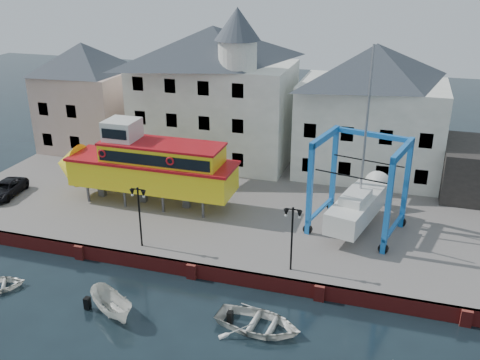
# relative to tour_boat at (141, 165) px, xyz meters

# --- Properties ---
(ground) EXTENTS (140.00, 140.00, 0.00)m
(ground) POSITION_rel_tour_boat_xyz_m (7.02, -7.59, -4.05)
(ground) COLOR black
(ground) RESTS_ON ground
(hardstanding) EXTENTS (44.00, 22.00, 1.00)m
(hardstanding) POSITION_rel_tour_boat_xyz_m (7.02, 3.41, -3.55)
(hardstanding) COLOR #67625F
(hardstanding) RESTS_ON ground
(quay_wall) EXTENTS (44.00, 0.47, 1.00)m
(quay_wall) POSITION_rel_tour_boat_xyz_m (7.02, -7.49, -3.55)
(quay_wall) COLOR maroon
(quay_wall) RESTS_ON ground
(building_pink) EXTENTS (8.00, 7.00, 10.30)m
(building_pink) POSITION_rel_tour_boat_xyz_m (-10.98, 10.40, 2.10)
(building_pink) COLOR tan
(building_pink) RESTS_ON hardstanding
(building_white_main) EXTENTS (14.00, 8.30, 14.00)m
(building_white_main) POSITION_rel_tour_boat_xyz_m (2.15, 10.80, 3.30)
(building_white_main) COLOR silver
(building_white_main) RESTS_ON hardstanding
(building_white_right) EXTENTS (12.00, 8.00, 11.20)m
(building_white_right) POSITION_rel_tour_boat_xyz_m (16.02, 11.40, 2.55)
(building_white_right) COLOR silver
(building_white_right) RESTS_ON hardstanding
(lamp_post_left) EXTENTS (1.12, 0.32, 4.20)m
(lamp_post_left) POSITION_rel_tour_boat_xyz_m (3.02, -6.39, 0.13)
(lamp_post_left) COLOR black
(lamp_post_left) RESTS_ON hardstanding
(lamp_post_right) EXTENTS (1.12, 0.32, 4.20)m
(lamp_post_right) POSITION_rel_tour_boat_xyz_m (13.02, -6.39, 0.13)
(lamp_post_right) COLOR black
(lamp_post_right) RESTS_ON hardstanding
(tour_boat) EXTENTS (14.84, 3.61, 6.46)m
(tour_boat) POSITION_rel_tour_boat_xyz_m (0.00, 0.00, 0.00)
(tour_boat) COLOR #59595E
(tour_boat) RESTS_ON hardstanding
(travel_lift) EXTENTS (6.82, 8.66, 12.68)m
(travel_lift) POSITION_rel_tour_boat_xyz_m (16.42, 0.73, -0.93)
(travel_lift) COLOR #18549D
(travel_lift) RESTS_ON hardstanding
(van) EXTENTS (2.52, 4.50, 1.19)m
(van) POSITION_rel_tour_boat_xyz_m (-11.01, -2.27, -2.45)
(van) COLOR black
(van) RESTS_ON hardstanding
(motorboat_a) EXTENTS (3.94, 3.22, 1.45)m
(motorboat_a) POSITION_rel_tour_boat_xyz_m (4.12, -12.34, -4.05)
(motorboat_a) COLOR silver
(motorboat_a) RESTS_ON ground
(motorboat_b) EXTENTS (5.07, 3.86, 0.98)m
(motorboat_b) POSITION_rel_tour_boat_xyz_m (12.30, -11.20, -4.05)
(motorboat_b) COLOR silver
(motorboat_b) RESTS_ON ground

